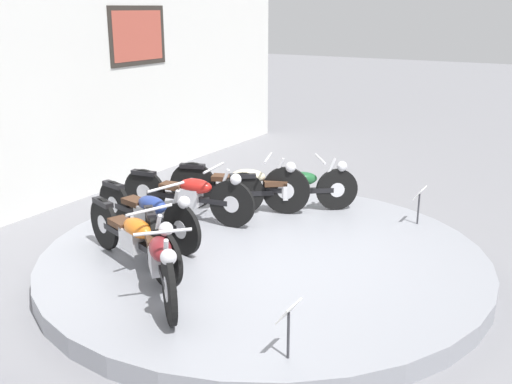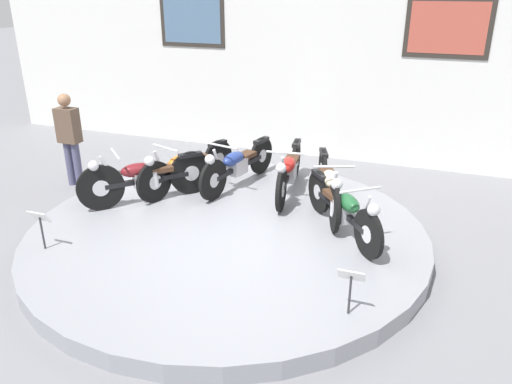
# 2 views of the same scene
# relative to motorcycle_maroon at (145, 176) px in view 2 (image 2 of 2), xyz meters

# --- Properties ---
(ground_plane) EXTENTS (60.00, 60.00, 0.00)m
(ground_plane) POSITION_rel_motorcycle_maroon_xyz_m (1.46, -0.36, -0.62)
(ground_plane) COLOR slate
(display_platform) EXTENTS (5.26, 5.26, 0.22)m
(display_platform) POSITION_rel_motorcycle_maroon_xyz_m (1.46, -0.36, -0.51)
(display_platform) COLOR gray
(display_platform) RESTS_ON ground_plane
(back_wall) EXTENTS (14.00, 0.22, 4.60)m
(back_wall) POSITION_rel_motorcycle_maroon_xyz_m (1.46, 3.65, 1.68)
(back_wall) COLOR silver
(back_wall) RESTS_ON ground_plane
(motorcycle_maroon) EXTENTS (1.42, 1.52, 0.81)m
(motorcycle_maroon) POSITION_rel_motorcycle_maroon_xyz_m (0.00, 0.00, 0.00)
(motorcycle_maroon) COLOR black
(motorcycle_maroon) RESTS_ON display_platform
(motorcycle_orange) EXTENTS (0.75, 1.88, 0.79)m
(motorcycle_orange) POSITION_rel_motorcycle_maroon_xyz_m (0.34, 0.64, -0.02)
(motorcycle_orange) COLOR black
(motorcycle_orange) RESTS_ON display_platform
(motorcycle_blue) EXTENTS (0.59, 1.94, 0.79)m
(motorcycle_blue) POSITION_rel_motorcycle_maroon_xyz_m (1.04, 1.03, -0.02)
(motorcycle_blue) COLOR black
(motorcycle_blue) RESTS_ON display_platform
(motorcycle_red) EXTENTS (0.54, 1.98, 0.80)m
(motorcycle_red) POSITION_rel_motorcycle_maroon_xyz_m (1.89, 1.04, -0.01)
(motorcycle_red) COLOR black
(motorcycle_red) RESTS_ON display_platform
(motorcycle_cream) EXTENTS (0.77, 1.92, 0.81)m
(motorcycle_cream) POSITION_rel_motorcycle_maroon_xyz_m (2.59, 0.65, 0.00)
(motorcycle_cream) COLOR black
(motorcycle_cream) RESTS_ON display_platform
(motorcycle_green) EXTENTS (1.27, 1.55, 0.78)m
(motorcycle_green) POSITION_rel_motorcycle_maroon_xyz_m (2.93, -0.01, -0.03)
(motorcycle_green) COLOR black
(motorcycle_green) RESTS_ON display_platform
(info_placard_front_left) EXTENTS (0.26, 0.11, 0.51)m
(info_placard_front_left) POSITION_rel_motorcycle_maroon_xyz_m (-0.40, -1.67, -0.03)
(info_placard_front_left) COLOR #333338
(info_placard_front_left) RESTS_ON display_platform
(info_placard_front_centre) EXTENTS (0.26, 0.11, 0.51)m
(info_placard_front_centre) POSITION_rel_motorcycle_maroon_xyz_m (3.33, -1.67, -0.03)
(info_placard_front_centre) COLOR #333338
(info_placard_front_centre) RESTS_ON display_platform
(visitor_standing) EXTENTS (0.36, 0.22, 1.58)m
(visitor_standing) POSITION_rel_motorcycle_maroon_xyz_m (-1.81, 0.61, 0.27)
(visitor_standing) COLOR #4C4C6B
(visitor_standing) RESTS_ON ground_plane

